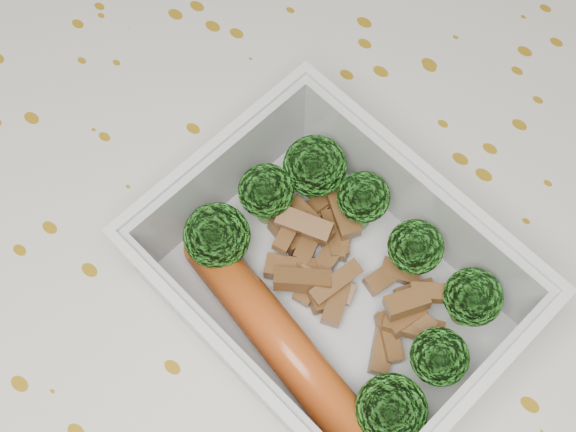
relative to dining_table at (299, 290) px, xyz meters
The scene contains 6 objects.
dining_table is the anchor object (origin of this frame).
tablecloth 0.05m from the dining_table, ahead, with size 1.46×0.96×0.19m.
lunch_container 0.12m from the dining_table, 30.77° to the right, with size 0.18×0.15×0.06m.
broccoli_florets 0.12m from the dining_table, 12.57° to the right, with size 0.15×0.11×0.04m.
meat_pile 0.11m from the dining_table, ahead, with size 0.10×0.07×0.03m.
sausage 0.13m from the dining_table, 60.43° to the right, with size 0.14×0.05×0.02m.
Camera 1 is at (0.09, -0.13, 1.14)m, focal length 50.00 mm.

